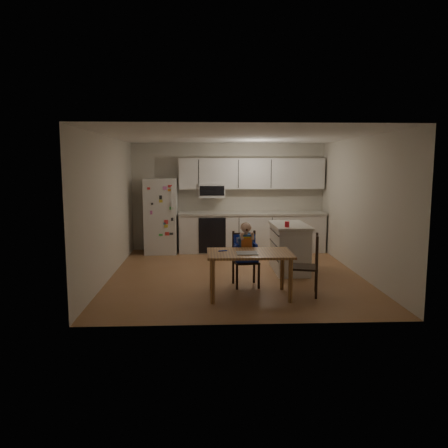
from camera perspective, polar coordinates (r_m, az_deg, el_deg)
name	(u,v)px	position (r m, az deg, el deg)	size (l,w,h in m)	color
room	(234,205)	(8.30, 1.32, 2.54)	(4.52, 5.01, 2.51)	#9B683C
refrigerator	(161,216)	(10.04, -8.21, 1.06)	(0.72, 0.70, 1.70)	silver
kitchen_run	(250,214)	(10.13, 3.47, 1.34)	(3.37, 0.62, 2.15)	silver
kitchen_island	(289,248)	(8.34, 8.54, -3.05)	(0.64, 1.22, 0.90)	silver
red_cup	(287,224)	(7.88, 8.23, -0.03)	(0.08, 0.08, 0.10)	red
dining_table	(249,258)	(6.65, 3.34, -4.49)	(1.28, 0.82, 0.69)	brown
napkin	(247,253)	(6.54, 3.03, -3.81)	(0.31, 0.27, 0.01)	#A4A4A8
toddler_spoon	(222,251)	(6.69, -0.25, -3.52)	(0.02, 0.02, 0.12)	#1C36CA
chair_booster	(245,248)	(7.24, 2.81, -3.09)	(0.44, 0.44, 1.06)	black
chair_side	(310,261)	(6.85, 11.21, -4.76)	(0.51, 0.51, 0.95)	black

